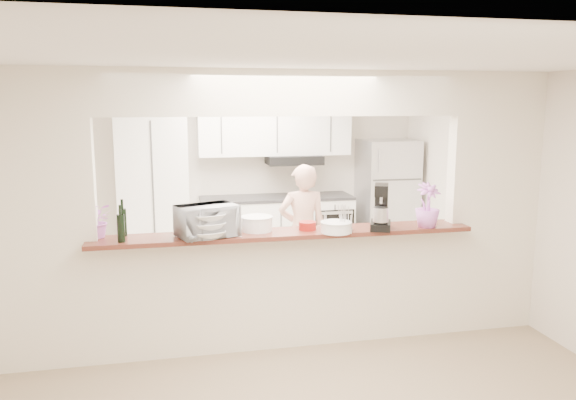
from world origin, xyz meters
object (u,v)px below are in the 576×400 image
object	(u,v)px
refrigerator	(387,199)
person	(303,231)
toaster_oven	(207,221)
stand_mixer	(381,209)

from	to	relation	value
refrigerator	person	xyz separation A→B (m)	(-1.58, -1.38, -0.09)
refrigerator	person	size ratio (longest dim) A/B	1.11
toaster_oven	stand_mixer	size ratio (longest dim) A/B	1.19
stand_mixer	person	distance (m)	1.55
refrigerator	stand_mixer	bearing A→B (deg)	-113.20
stand_mixer	toaster_oven	bearing A→B (deg)	178.63
toaster_oven	stand_mixer	bearing A→B (deg)	-20.94
refrigerator	toaster_oven	xyz separation A→B (m)	(-2.75, -2.75, 0.38)
toaster_oven	person	size ratio (longest dim) A/B	0.32
stand_mixer	person	xyz separation A→B (m)	(-0.38, 1.41, -0.51)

